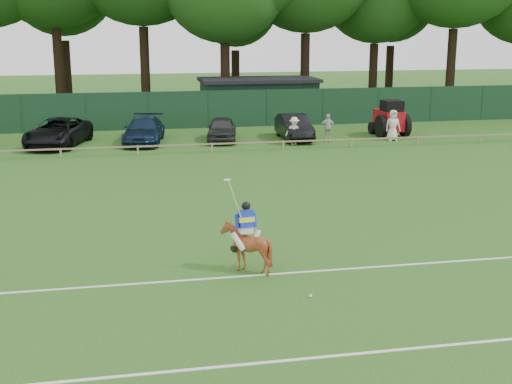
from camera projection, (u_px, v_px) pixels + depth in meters
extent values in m
plane|color=#1E4C14|center=(259.00, 263.00, 20.09)|extent=(160.00, 160.00, 0.00)
imported|color=brown|center=(246.00, 247.00, 19.29)|extent=(1.35, 1.47, 1.43)
imported|color=black|center=(58.00, 132.00, 39.19)|extent=(4.04, 6.17, 1.58)
imported|color=#12223B|center=(144.00, 130.00, 40.11)|extent=(2.87, 5.43, 1.50)
imported|color=#303133|center=(222.00, 129.00, 40.84)|extent=(2.37, 4.43, 1.43)
imported|color=black|center=(294.00, 127.00, 41.37)|extent=(1.72, 4.62, 1.51)
imported|color=silver|center=(294.00, 131.00, 39.50)|extent=(1.05, 0.62, 1.62)
imported|color=beige|center=(328.00, 128.00, 40.65)|extent=(0.99, 0.45, 1.65)
imported|color=silver|center=(393.00, 125.00, 40.89)|extent=(0.93, 0.62, 1.85)
cube|color=silver|center=(246.00, 230.00, 19.17)|extent=(0.40, 0.32, 0.18)
cube|color=#1A31BF|center=(246.00, 219.00, 19.09)|extent=(0.44, 0.37, 0.51)
cube|color=yellow|center=(246.00, 219.00, 19.09)|extent=(0.47, 0.35, 0.18)
sphere|color=black|center=(246.00, 206.00, 19.00)|extent=(0.25, 0.25, 0.25)
cylinder|color=silver|center=(255.00, 239.00, 19.28)|extent=(0.41, 0.39, 0.59)
cylinder|color=silver|center=(238.00, 241.00, 19.10)|extent=(0.42, 0.32, 0.59)
cylinder|color=tan|center=(235.00, 200.00, 18.90)|extent=(0.36, 0.53, 1.17)
sphere|color=silver|center=(311.00, 296.00, 17.53)|extent=(0.09, 0.09, 0.09)
cube|color=silver|center=(315.00, 358.00, 14.37)|extent=(60.00, 0.10, 0.01)
cube|color=silver|center=(266.00, 275.00, 19.13)|extent=(60.00, 0.10, 0.01)
cube|color=#997F5B|center=(194.00, 145.00, 37.13)|extent=(62.00, 0.08, 0.08)
cube|color=#14351E|center=(179.00, 110.00, 45.51)|extent=(92.00, 0.04, 2.50)
cube|color=#14331E|center=(258.00, 101.00, 49.46)|extent=(8.00, 4.00, 2.80)
cube|color=black|center=(258.00, 80.00, 49.10)|extent=(8.40, 4.40, 0.24)
cube|color=maroon|center=(389.00, 120.00, 42.70)|extent=(1.29, 2.29, 1.22)
cube|color=black|center=(392.00, 107.00, 42.15)|extent=(1.16, 1.25, 0.84)
cylinder|color=black|center=(381.00, 126.00, 41.98)|extent=(0.33, 1.41, 1.41)
cylinder|color=black|center=(405.00, 126.00, 42.32)|extent=(0.33, 1.41, 1.41)
cylinder|color=black|center=(372.00, 128.00, 43.58)|extent=(0.30, 0.76, 0.75)
cylinder|color=black|center=(393.00, 127.00, 43.89)|extent=(0.30, 0.76, 0.75)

